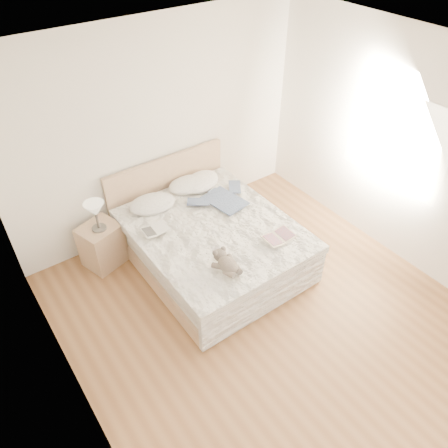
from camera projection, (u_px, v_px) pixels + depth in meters
The scene contains 16 objects.
floor at pixel (272, 320), 4.79m from camera, with size 4.00×4.50×0.00m, color brown.
ceiling at pixel (298, 79), 3.08m from camera, with size 4.00×4.50×0.00m, color white.
wall_back at pixel (159, 131), 5.35m from camera, with size 4.00×0.02×2.70m, color white.
wall_left at pixel (66, 333), 3.03m from camera, with size 0.02×4.50×2.70m, color white.
wall_right at pixel (417, 159), 4.84m from camera, with size 0.02×4.50×2.70m, color white.
window at pixel (396, 140), 4.96m from camera, with size 0.02×1.30×1.10m, color white.
bed at pixel (210, 241), 5.34m from camera, with size 1.72×2.14×1.00m.
nightstand at pixel (102, 245), 5.33m from camera, with size 0.45×0.40×0.56m, color tan.
table_lamp at pixel (95, 211), 4.96m from camera, with size 0.28×0.28×0.37m.
pillow_left at pixel (152, 204), 5.38m from camera, with size 0.57×0.40×0.17m, color white.
pillow_middle at pixel (189, 184), 5.71m from camera, with size 0.54×0.38×0.16m, color white.
pillow_right at pixel (201, 182), 5.76m from camera, with size 0.56×0.39×0.17m, color white.
blouse at pixel (225, 201), 5.45m from camera, with size 0.56×0.60×0.02m, color #3B496B, non-canonical shape.
photo_book at pixel (155, 230), 5.01m from camera, with size 0.31×0.21×0.02m, color white.
childrens_book at pixel (279, 237), 4.91m from camera, with size 0.37×0.25×0.02m, color beige.
teddy_bear at pixel (228, 269), 4.49m from camera, with size 0.23×0.33×0.17m, color #6C6054, non-canonical shape.
Camera 1 is at (-2.20, -2.15, 3.86)m, focal length 35.00 mm.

